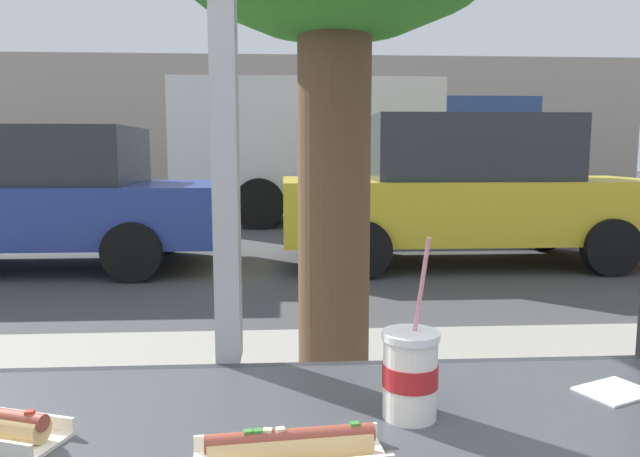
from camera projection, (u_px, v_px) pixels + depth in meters
name	position (u px, v px, depth m)	size (l,w,h in m)	color
ground_plane	(277.00, 241.00, 9.21)	(60.00, 60.00, 0.00)	#424244
sidewalk_strip	(262.00, 428.00, 2.87)	(16.00, 2.80, 0.12)	#9E998E
building_facade_far	(281.00, 122.00, 23.01)	(28.00, 1.20, 4.93)	#A89E8E
soda_cup_right	(410.00, 373.00, 0.96)	(0.09, 0.09, 0.30)	white
hotdog_tray_far	(291.00, 449.00, 0.82)	(0.28, 0.13, 0.05)	silver
napkin_wrapper	(614.00, 391.00, 1.07)	(0.12, 0.09, 0.00)	white
parked_car_blue	(30.00, 197.00, 7.01)	(4.55, 1.94, 1.66)	#283D93
parked_car_yellow	(465.00, 190.00, 7.31)	(4.48, 1.91, 1.80)	gold
box_truck	(347.00, 145.00, 11.59)	(6.65, 2.44, 2.67)	silver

